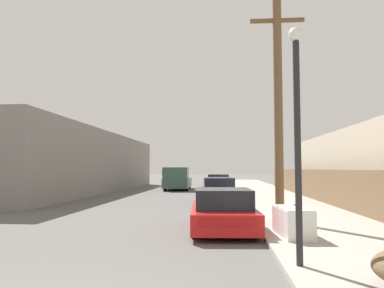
{
  "coord_description": "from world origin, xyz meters",
  "views": [
    {
      "loc": [
        2.14,
        -3.56,
        1.84
      ],
      "look_at": [
        0.98,
        10.78,
        2.78
      ],
      "focal_mm": 35.0,
      "sensor_mm": 36.0,
      "label": 1
    }
  ],
  "objects_px": {
    "car_parked_far": "(218,184)",
    "pickup_truck": "(177,179)",
    "discarded_fridge": "(293,222)",
    "parked_sports_car_red": "(223,211)",
    "car_parked_mid": "(218,192)",
    "street_lamp": "(297,124)",
    "utility_pole": "(278,104)"
  },
  "relations": [
    {
      "from": "street_lamp",
      "to": "discarded_fridge",
      "type": "bearing_deg",
      "value": 81.76
    },
    {
      "from": "parked_sports_car_red",
      "to": "car_parked_mid",
      "type": "distance_m",
      "value": 8.19
    },
    {
      "from": "car_parked_mid",
      "to": "car_parked_far",
      "type": "distance_m",
      "value": 10.08
    },
    {
      "from": "parked_sports_car_red",
      "to": "utility_pole",
      "type": "height_order",
      "value": "utility_pole"
    },
    {
      "from": "parked_sports_car_red",
      "to": "utility_pole",
      "type": "distance_m",
      "value": 4.08
    },
    {
      "from": "car_parked_far",
      "to": "pickup_truck",
      "type": "distance_m",
      "value": 4.26
    },
    {
      "from": "car_parked_far",
      "to": "street_lamp",
      "type": "distance_m",
      "value": 22.74
    },
    {
      "from": "car_parked_far",
      "to": "car_parked_mid",
      "type": "bearing_deg",
      "value": -91.57
    },
    {
      "from": "parked_sports_car_red",
      "to": "car_parked_far",
      "type": "bearing_deg",
      "value": 87.83
    },
    {
      "from": "car_parked_mid",
      "to": "street_lamp",
      "type": "distance_m",
      "value": 12.77
    },
    {
      "from": "discarded_fridge",
      "to": "car_parked_mid",
      "type": "height_order",
      "value": "car_parked_mid"
    },
    {
      "from": "parked_sports_car_red",
      "to": "pickup_truck",
      "type": "xyz_separation_m",
      "value": [
        -3.86,
        20.65,
        0.39
      ]
    },
    {
      "from": "pickup_truck",
      "to": "utility_pole",
      "type": "relative_size",
      "value": 0.76
    },
    {
      "from": "car_parked_far",
      "to": "street_lamp",
      "type": "height_order",
      "value": "street_lamp"
    },
    {
      "from": "parked_sports_car_red",
      "to": "car_parked_far",
      "type": "relative_size",
      "value": 1.03
    },
    {
      "from": "street_lamp",
      "to": "parked_sports_car_red",
      "type": "bearing_deg",
      "value": 107.42
    },
    {
      "from": "car_parked_mid",
      "to": "discarded_fridge",
      "type": "bearing_deg",
      "value": -82.3
    },
    {
      "from": "parked_sports_car_red",
      "to": "car_parked_mid",
      "type": "bearing_deg",
      "value": 88.24
    },
    {
      "from": "discarded_fridge",
      "to": "pickup_truck",
      "type": "height_order",
      "value": "pickup_truck"
    },
    {
      "from": "car_parked_mid",
      "to": "utility_pole",
      "type": "relative_size",
      "value": 0.59
    },
    {
      "from": "car_parked_mid",
      "to": "street_lamp",
      "type": "xyz_separation_m",
      "value": [
        1.57,
        -12.51,
        2.01
      ]
    },
    {
      "from": "parked_sports_car_red",
      "to": "utility_pole",
      "type": "xyz_separation_m",
      "value": [
        1.86,
        1.3,
        3.39
      ]
    },
    {
      "from": "discarded_fridge",
      "to": "utility_pole",
      "type": "distance_m",
      "value": 4.39
    },
    {
      "from": "discarded_fridge",
      "to": "pickup_truck",
      "type": "xyz_separation_m",
      "value": [
        -5.64,
        22.02,
        0.48
      ]
    },
    {
      "from": "car_parked_far",
      "to": "street_lamp",
      "type": "bearing_deg",
      "value": -88.01
    },
    {
      "from": "discarded_fridge",
      "to": "car_parked_far",
      "type": "height_order",
      "value": "car_parked_far"
    },
    {
      "from": "discarded_fridge",
      "to": "pickup_truck",
      "type": "distance_m",
      "value": 22.74
    },
    {
      "from": "pickup_truck",
      "to": "utility_pole",
      "type": "height_order",
      "value": "utility_pole"
    },
    {
      "from": "discarded_fridge",
      "to": "pickup_truck",
      "type": "relative_size",
      "value": 0.29
    },
    {
      "from": "car_parked_far",
      "to": "pickup_truck",
      "type": "height_order",
      "value": "pickup_truck"
    },
    {
      "from": "car_parked_far",
      "to": "utility_pole",
      "type": "relative_size",
      "value": 0.56
    },
    {
      "from": "parked_sports_car_red",
      "to": "pickup_truck",
      "type": "height_order",
      "value": "pickup_truck"
    }
  ]
}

